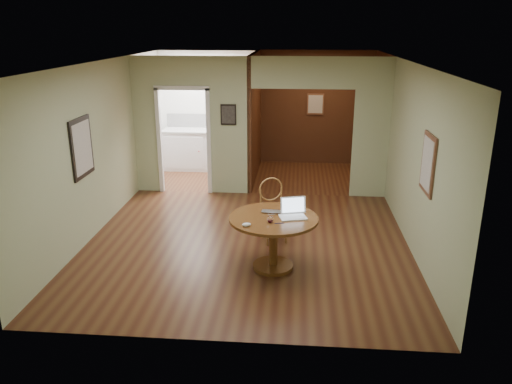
# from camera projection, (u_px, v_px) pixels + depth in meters

# --- Properties ---
(floor) EXTENTS (5.00, 5.00, 0.00)m
(floor) POSITION_uv_depth(u_px,v_px,m) (247.00, 245.00, 7.75)
(floor) COLOR #452113
(floor) RESTS_ON ground
(room_shell) EXTENTS (5.20, 7.50, 5.00)m
(room_shell) POSITION_uv_depth(u_px,v_px,m) (239.00, 125.00, 10.31)
(room_shell) COLOR white
(room_shell) RESTS_ON ground
(dining_table) EXTENTS (1.22, 1.22, 0.76)m
(dining_table) POSITION_uv_depth(u_px,v_px,m) (273.00, 231.00, 6.85)
(dining_table) COLOR brown
(dining_table) RESTS_ON ground
(chair) EXTENTS (0.55, 0.55, 1.00)m
(chair) POSITION_uv_depth(u_px,v_px,m) (273.00, 206.00, 7.79)
(chair) COLOR #AC7B3D
(chair) RESTS_ON ground
(open_laptop) EXTENTS (0.40, 0.39, 0.25)m
(open_laptop) POSITION_uv_depth(u_px,v_px,m) (293.00, 212.00, 6.81)
(open_laptop) COLOR white
(open_laptop) RESTS_ON dining_table
(closed_laptop) EXTENTS (0.32, 0.22, 0.02)m
(closed_laptop) POSITION_uv_depth(u_px,v_px,m) (272.00, 213.00, 6.90)
(closed_laptop) COLOR #B1B1B6
(closed_laptop) RESTS_ON dining_table
(mouse) EXTENTS (0.13, 0.10, 0.05)m
(mouse) POSITION_uv_depth(u_px,v_px,m) (246.00, 225.00, 6.47)
(mouse) COLOR white
(mouse) RESTS_ON dining_table
(wine_glass) EXTENTS (0.08, 0.08, 0.09)m
(wine_glass) POSITION_uv_depth(u_px,v_px,m) (270.00, 219.00, 6.59)
(wine_glass) COLOR white
(wine_glass) RESTS_ON dining_table
(pen) EXTENTS (0.13, 0.04, 0.01)m
(pen) POSITION_uv_depth(u_px,v_px,m) (279.00, 223.00, 6.57)
(pen) COLOR #0C1B54
(pen) RESTS_ON dining_table
(kitchen_cabinet) EXTENTS (2.06, 0.60, 0.94)m
(kitchen_cabinet) POSITION_uv_depth(u_px,v_px,m) (208.00, 150.00, 11.68)
(kitchen_cabinet) COLOR white
(kitchen_cabinet) RESTS_ON ground
(grocery_bag) EXTENTS (0.40, 0.37, 0.32)m
(grocery_bag) POSITION_uv_depth(u_px,v_px,m) (229.00, 123.00, 11.43)
(grocery_bag) COLOR beige
(grocery_bag) RESTS_ON kitchen_cabinet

